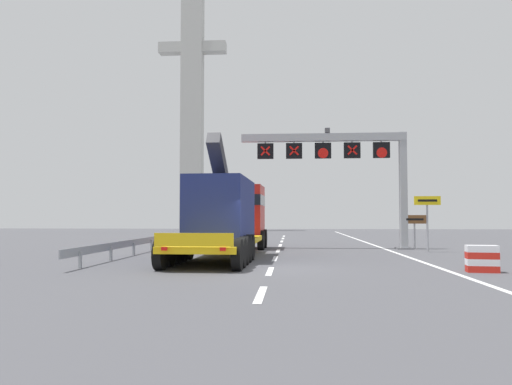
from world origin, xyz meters
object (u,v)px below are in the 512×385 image
Objects in this scene: overhead_lane_gantry at (345,156)px; tourist_info_sign_brown at (415,223)px; exit_sign_yellow at (427,211)px; crash_barrier_striped at (482,259)px; bridge_pylon_distant at (192,80)px; heavy_haul_truck_yellow at (230,214)px.

overhead_lane_gantry is 5.50m from tourist_info_sign_brown.
exit_sign_yellow is 9.55m from crash_barrier_striped.
tourist_info_sign_brown is 1.84× the size of crash_barrier_striped.
crash_barrier_striped is (3.23, -11.79, -4.92)m from overhead_lane_gantry.
bridge_pylon_distant reaches higher than overhead_lane_gantry.
overhead_lane_gantry reaches higher than crash_barrier_striped.
bridge_pylon_distant is (-16.28, 35.11, 14.67)m from overhead_lane_gantry.
exit_sign_yellow is 46.25m from bridge_pylon_distant.
overhead_lane_gantry is at bearing 105.34° from crash_barrier_striped.
overhead_lane_gantry reaches higher than tourist_info_sign_brown.
exit_sign_yellow is at bearing -31.41° from overhead_lane_gantry.
exit_sign_yellow is 1.51× the size of tourist_info_sign_brown.
exit_sign_yellow is 2.40m from tourist_info_sign_brown.
crash_barrier_striped is at bearing -74.66° from overhead_lane_gantry.
crash_barrier_striped is 0.03× the size of bridge_pylon_distant.
bridge_pylon_distant is at bearing 104.26° from heavy_haul_truck_yellow.
bridge_pylon_distant is at bearing 119.76° from tourist_info_sign_brown.
tourist_info_sign_brown is 11.71m from crash_barrier_striped.
bridge_pylon_distant reaches higher than crash_barrier_striped.
bridge_pylon_distant reaches higher than exit_sign_yellow.
tourist_info_sign_brown is at bearing -60.24° from bridge_pylon_distant.
exit_sign_yellow is (10.17, 2.17, 0.19)m from heavy_haul_truck_yellow.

